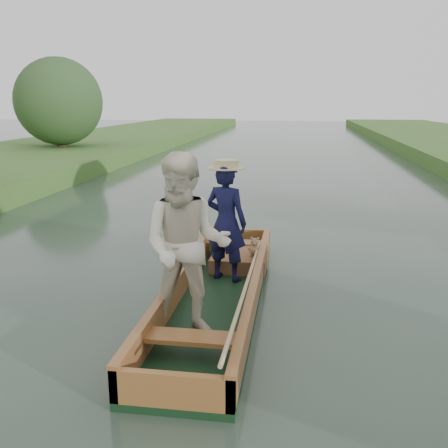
# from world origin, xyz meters

# --- Properties ---
(ground) EXTENTS (120.00, 120.00, 0.00)m
(ground) POSITION_xyz_m (0.00, 0.00, 0.00)
(ground) COLOR #283D30
(ground) RESTS_ON ground
(trees_far) EXTENTS (22.12, 17.10, 4.49)m
(trees_far) POSITION_xyz_m (-4.33, 7.61, 2.52)
(trees_far) COLOR #47331E
(trees_far) RESTS_ON ground
(punt) EXTENTS (1.27, 5.02, 2.13)m
(punt) POSITION_xyz_m (-0.07, -0.36, 0.77)
(punt) COLOR black
(punt) RESTS_ON ground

